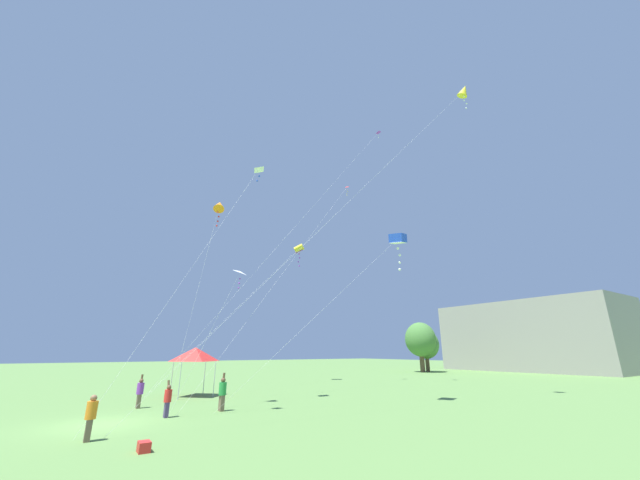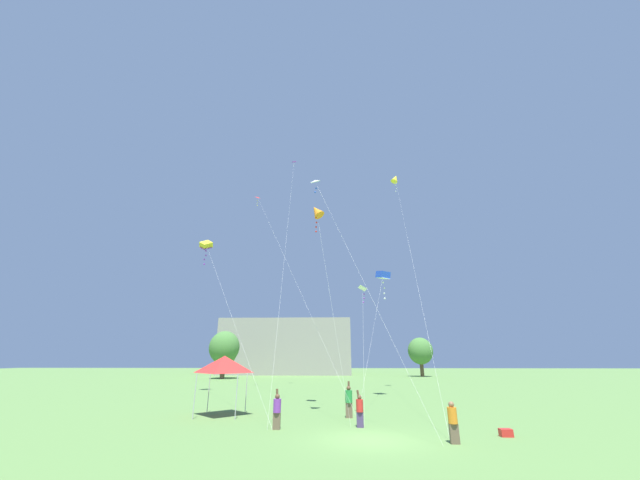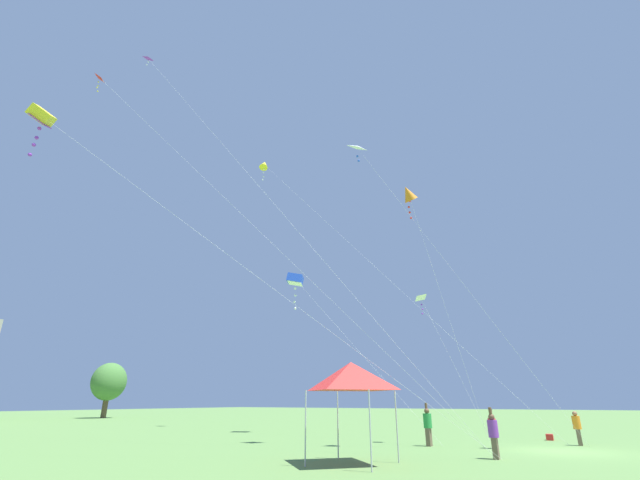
{
  "view_description": "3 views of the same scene",
  "coord_description": "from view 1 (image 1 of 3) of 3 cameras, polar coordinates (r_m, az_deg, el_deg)",
  "views": [
    {
      "loc": [
        20.6,
        -1.75,
        3.21
      ],
      "look_at": [
        -1.95,
        13.45,
        11.71
      ],
      "focal_mm": 20.0,
      "sensor_mm": 36.0,
      "label": 1
    },
    {
      "loc": [
        -1.55,
        -17.39,
        3.39
      ],
      "look_at": [
        -2.6,
        12.3,
        13.21
      ],
      "focal_mm": 20.0,
      "sensor_mm": 36.0,
      "label": 2
    },
    {
      "loc": [
        -23.72,
        -1.02,
        2.1
      ],
      "look_at": [
        -5.88,
        9.16,
        9.86
      ],
      "focal_mm": 24.0,
      "sensor_mm": 36.0,
      "label": 3
    }
  ],
  "objects": [
    {
      "name": "person_green_shirt",
      "position": [
        22.68,
        -15.35,
        -22.44
      ],
      "size": [
        0.42,
        0.42,
        2.02
      ],
      "rotation": [
        0.0,
        0.0,
        0.43
      ],
      "color": "brown",
      "rests_on": "ground"
    },
    {
      "name": "kite_orange_diamond_2",
      "position": [
        26.14,
        -15.82,
        5.29
      ],
      "size": [
        2.58,
        2.97,
        13.59
      ],
      "color": "silver",
      "rests_on": "ground"
    },
    {
      "name": "kite_red_delta_4",
      "position": [
        43.72,
        3.89,
        7.81
      ],
      "size": [
        11.1,
        20.45,
        22.95
      ],
      "color": "silver",
      "rests_on": "ground"
    },
    {
      "name": "distant_building",
      "position": [
        73.65,
        30.88,
        -13.11
      ],
      "size": [
        27.4,
        14.05,
        11.26
      ],
      "primitive_type": "cube",
      "color": "gray",
      "rests_on": "ground"
    },
    {
      "name": "tree_far_left",
      "position": [
        63.92,
        16.59,
        -15.74
      ],
      "size": [
        4.35,
        3.92,
        6.57
      ],
      "color": "brown",
      "rests_on": "ground"
    },
    {
      "name": "festival_tent",
      "position": [
        30.18,
        -19.33,
        -16.88
      ],
      "size": [
        2.75,
        2.75,
        3.49
      ],
      "color": "#B7B7BC",
      "rests_on": "ground"
    },
    {
      "name": "person_purple_shirt",
      "position": [
        25.41,
        -26.86,
        -20.83
      ],
      "size": [
        0.38,
        0.38,
        1.87
      ],
      "rotation": [
        0.0,
        0.0,
        2.49
      ],
      "color": "brown",
      "rests_on": "ground"
    },
    {
      "name": "kite_yellow_diamond_6",
      "position": [
        35.43,
        21.97,
        21.21
      ],
      "size": [
        3.79,
        23.55,
        25.31
      ],
      "color": "silver",
      "rests_on": "ground"
    },
    {
      "name": "cooler_box",
      "position": [
        14.95,
        -26.34,
        -27.53
      ],
      "size": [
        0.53,
        0.37,
        0.33
      ],
      "primitive_type": "cube",
      "color": "red",
      "rests_on": "ground"
    },
    {
      "name": "ground_plane",
      "position": [
        20.92,
        -31.72,
        -23.83
      ],
      "size": [
        220.0,
        220.0,
        0.0
      ],
      "primitive_type": "plane",
      "color": "#5B8442"
    },
    {
      "name": "kite_purple_delta_7",
      "position": [
        45.0,
        8.66,
        15.98
      ],
      "size": [
        2.19,
        23.49,
        28.95
      ],
      "color": "silver",
      "rests_on": "ground"
    },
    {
      "name": "kite_white_delta_5",
      "position": [
        28.77,
        -9.94,
        10.88
      ],
      "size": [
        6.26,
        9.83,
        17.17
      ],
      "color": "silver",
      "rests_on": "ground"
    },
    {
      "name": "kite_white_delta_1",
      "position": [
        22.03,
        -12.75,
        -5.31
      ],
      "size": [
        0.8,
        3.52,
        7.96
      ],
      "color": "silver",
      "rests_on": "ground"
    },
    {
      "name": "kite_yellow_box_3",
      "position": [
        43.37,
        -3.39,
        -1.45
      ],
      "size": [
        11.57,
        18.24,
        15.84
      ],
      "color": "silver",
      "rests_on": "ground"
    },
    {
      "name": "person_red_shirt",
      "position": [
        21.45,
        -23.2,
        -22.37
      ],
      "size": [
        0.36,
        0.36,
        1.78
      ],
      "rotation": [
        0.0,
        0.0,
        3.31
      ],
      "color": "#473860",
      "rests_on": "ground"
    },
    {
      "name": "kite_blue_box_0",
      "position": [
        26.38,
        12.35,
        0.1
      ],
      "size": [
        4.29,
        12.12,
        11.47
      ],
      "color": "silver",
      "rests_on": "ground"
    },
    {
      "name": "tree_far_right",
      "position": [
        62.35,
        15.77,
        -15.09
      ],
      "size": [
        5.13,
        4.61,
        7.73
      ],
      "color": "brown",
      "rests_on": "ground"
    },
    {
      "name": "person_orange_shirt",
      "position": [
        17.35,
        -32.83,
        -22.58
      ],
      "size": [
        0.38,
        0.38,
        1.61
      ],
      "rotation": [
        0.0,
        0.0,
        1.4
      ],
      "color": "brown",
      "rests_on": "ground"
    }
  ]
}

